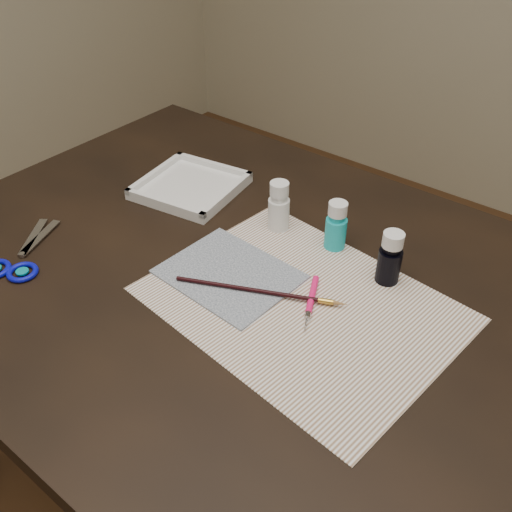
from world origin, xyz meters
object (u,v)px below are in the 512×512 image
Objects in this scene: paint_bottle_navy at (390,258)px; scissors at (23,248)px; canvas at (229,274)px; palette_tray at (190,185)px; paint_bottle_cyan at (336,226)px; paper at (302,304)px; paint_bottle_white at (279,206)px.

paint_bottle_navy is 0.65m from scissors.
paint_bottle_navy is at bearing 35.58° from canvas.
palette_tray reaches higher than canvas.
paint_bottle_navy reaches higher than palette_tray.
canvas is 0.21m from paint_bottle_cyan.
palette_tray is (-0.39, 0.15, 0.01)m from paper.
paint_bottle_navy is (0.22, 0.16, 0.05)m from canvas.
scissors reaches higher than paper.
palette_tray reaches higher than paper.
paper is at bearing -75.60° from paint_bottle_cyan.
paint_bottle_cyan is (0.12, 0.01, -0.00)m from paint_bottle_white.
paint_bottle_cyan is 0.97× the size of paint_bottle_navy.
paint_bottle_navy reaches higher than scissors.
canvas is 2.30× the size of paint_bottle_cyan.
paint_bottle_cyan is (0.10, 0.18, 0.04)m from canvas.
paint_bottle_white is 0.47m from scissors.
paint_bottle_navy is at bearing 60.41° from paper.
paint_bottle_white reaches higher than palette_tray.
paint_bottle_cyan is 0.49× the size of palette_tray.
canvas is at bearing -33.68° from palette_tray.
scissors is at bearing -132.81° from paint_bottle_white.
paint_bottle_navy is 0.47× the size of scissors.
paint_bottle_cyan is at bearing 104.40° from paper.
scissors is (-0.56, -0.33, -0.04)m from paint_bottle_navy.
paint_bottle_white reaches higher than paper.
paint_bottle_white is 0.48× the size of scissors.
paper is at bearing -20.94° from palette_tray.
paint_bottle_cyan is at bearing 6.96° from paint_bottle_white.
paint_bottle_navy is (0.08, 0.14, 0.05)m from paper.
paint_bottle_navy is at bearing -12.62° from paint_bottle_cyan.
paint_bottle_white is 1.05× the size of paint_bottle_cyan.
canvas reaches higher than paper.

